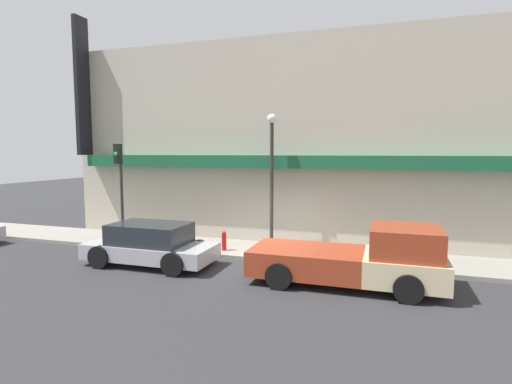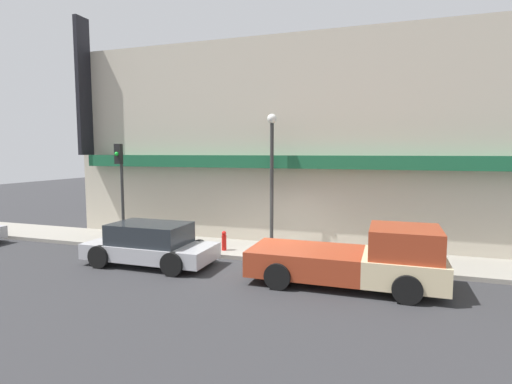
# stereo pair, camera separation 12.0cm
# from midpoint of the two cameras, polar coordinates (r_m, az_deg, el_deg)

# --- Properties ---
(ground_plane) EXTENTS (80.00, 80.00, 0.00)m
(ground_plane) POSITION_cam_midpoint_polar(r_m,az_deg,el_deg) (14.01, 1.95, -10.09)
(ground_plane) COLOR #2D2D30
(sidewalk) EXTENTS (36.00, 2.53, 0.15)m
(sidewalk) POSITION_cam_midpoint_polar(r_m,az_deg,el_deg) (15.16, 3.32, -8.58)
(sidewalk) COLOR gray
(sidewalk) RESTS_ON ground
(building) EXTENTS (19.80, 3.80, 9.82)m
(building) POSITION_cam_midpoint_polar(r_m,az_deg,el_deg) (17.36, 5.73, 6.94)
(building) COLOR #BCB29E
(building) RESTS_ON ground
(pickup_truck) EXTENTS (5.45, 2.30, 1.77)m
(pickup_truck) POSITION_cam_midpoint_polar(r_m,az_deg,el_deg) (11.90, 14.64, -9.23)
(pickup_truck) COLOR beige
(pickup_truck) RESTS_ON ground
(parked_car) EXTENTS (4.41, 2.04, 1.42)m
(parked_car) POSITION_cam_midpoint_polar(r_m,az_deg,el_deg) (14.10, -14.63, -7.22)
(parked_car) COLOR #ADADB2
(parked_car) RESTS_ON ground
(fire_hydrant) EXTENTS (0.18, 0.18, 0.73)m
(fire_hydrant) POSITION_cam_midpoint_polar(r_m,az_deg,el_deg) (15.09, -4.36, -6.96)
(fire_hydrant) COLOR red
(fire_hydrant) RESTS_ON sidewalk
(street_lamp) EXTENTS (0.36, 0.36, 5.10)m
(street_lamp) POSITION_cam_midpoint_polar(r_m,az_deg,el_deg) (15.12, 2.50, 4.01)
(street_lamp) COLOR #2D2D2D
(street_lamp) RESTS_ON sidewalk
(traffic_light) EXTENTS (0.28, 0.42, 4.00)m
(traffic_light) POSITION_cam_midpoint_polar(r_m,az_deg,el_deg) (16.96, -18.59, 2.26)
(traffic_light) COLOR #2D2D2D
(traffic_light) RESTS_ON sidewalk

